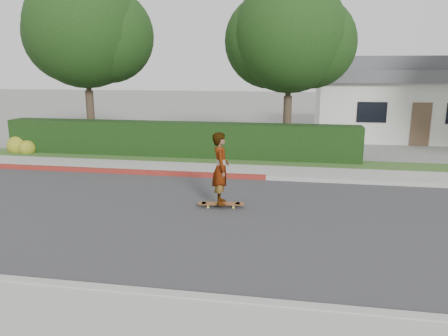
{
  "coord_description": "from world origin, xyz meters",
  "views": [
    {
      "loc": [
        2.08,
        -10.33,
        3.74
      ],
      "look_at": [
        0.03,
        1.34,
        1.0
      ],
      "focal_mm": 35.0,
      "sensor_mm": 36.0,
      "label": 1
    }
  ],
  "objects": [
    {
      "name": "sidewalk_far",
      "position": [
        0.0,
        5.0,
        0.06
      ],
      "size": [
        60.0,
        1.6,
        0.12
      ],
      "primitive_type": "cube",
      "color": "gray",
      "rests_on": "ground"
    },
    {
      "name": "sidewalk_near",
      "position": [
        0.0,
        -5.0,
        0.06
      ],
      "size": [
        60.0,
        1.6,
        0.12
      ],
      "primitive_type": "cube",
      "color": "gray",
      "rests_on": "ground"
    },
    {
      "name": "flowering_shrub",
      "position": [
        -10.01,
        6.74,
        0.33
      ],
      "size": [
        1.4,
        1.0,
        0.9
      ],
      "color": "#2D4C19",
      "rests_on": "ground"
    },
    {
      "name": "curb_near",
      "position": [
        0.0,
        -4.1,
        0.07
      ],
      "size": [
        60.0,
        0.2,
        0.15
      ],
      "primitive_type": "cube",
      "color": "#9E9E99",
      "rests_on": "ground"
    },
    {
      "name": "hedge",
      "position": [
        -3.0,
        7.2,
        0.75
      ],
      "size": [
        15.0,
        1.0,
        1.5
      ],
      "primitive_type": "cube",
      "color": "black",
      "rests_on": "ground"
    },
    {
      "name": "ground",
      "position": [
        0.0,
        0.0,
        0.0
      ],
      "size": [
        120.0,
        120.0,
        0.0
      ],
      "primitive_type": "plane",
      "color": "slate",
      "rests_on": "ground"
    },
    {
      "name": "road",
      "position": [
        0.0,
        0.0,
        0.01
      ],
      "size": [
        60.0,
        8.0,
        0.01
      ],
      "primitive_type": "cube",
      "color": "#2D2D30",
      "rests_on": "ground"
    },
    {
      "name": "house",
      "position": [
        8.0,
        16.0,
        2.1
      ],
      "size": [
        10.6,
        8.6,
        4.3
      ],
      "color": "beige",
      "rests_on": "ground"
    },
    {
      "name": "planting_strip",
      "position": [
        0.0,
        6.6,
        0.05
      ],
      "size": [
        60.0,
        1.6,
        0.1
      ],
      "primitive_type": "cube",
      "color": "#2D4C1E",
      "rests_on": "ground"
    },
    {
      "name": "tree_left",
      "position": [
        -7.51,
        8.69,
        5.26
      ],
      "size": [
        5.99,
        5.21,
        8.0
      ],
      "color": "#33261C",
      "rests_on": "ground"
    },
    {
      "name": "skateboard",
      "position": [
        0.03,
        0.84,
        0.11
      ],
      "size": [
        1.31,
        0.43,
        0.12
      ],
      "rotation": [
        0.0,
        0.0,
        0.14
      ],
      "color": "gold",
      "rests_on": "ground"
    },
    {
      "name": "curb_red_section",
      "position": [
        -5.0,
        4.1,
        0.08
      ],
      "size": [
        12.0,
        0.21,
        0.15
      ],
      "primitive_type": "cube",
      "color": "maroon",
      "rests_on": "ground"
    },
    {
      "name": "skateboarder",
      "position": [
        0.03,
        0.84,
        1.1
      ],
      "size": [
        0.6,
        0.79,
        1.95
      ],
      "primitive_type": "imported",
      "rotation": [
        0.0,
        0.0,
        1.78
      ],
      "color": "white",
      "rests_on": "skateboard"
    },
    {
      "name": "curb_far",
      "position": [
        0.0,
        4.1,
        0.07
      ],
      "size": [
        60.0,
        0.2,
        0.15
      ],
      "primitive_type": "cube",
      "color": "#9E9E99",
      "rests_on": "ground"
    },
    {
      "name": "tree_center",
      "position": [
        1.49,
        9.19,
        4.9
      ],
      "size": [
        5.66,
        4.84,
        7.44
      ],
      "color": "#33261C",
      "rests_on": "ground"
    }
  ]
}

